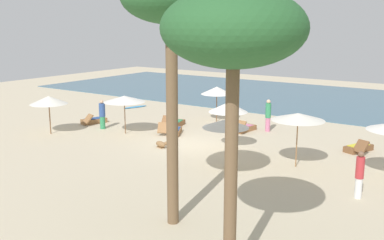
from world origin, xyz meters
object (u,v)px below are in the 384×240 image
Objects in this scene: umbrella_5 at (226,124)px; palm_0 at (234,32)px; umbrella_3 at (217,90)px; dog at (161,144)px; surfboard at (135,107)px; lounger_1 at (174,131)px; person_0 at (360,174)px; umbrella_6 at (124,99)px; palm_2 at (171,3)px; lounger_4 at (359,148)px; umbrella_0 at (228,107)px; person_2 at (268,115)px; person_1 at (102,114)px; lounger_0 at (93,121)px; lounger_3 at (175,123)px; umbrella_1 at (49,100)px; umbrella_2 at (298,117)px; lounger_2 at (244,128)px.

palm_0 is (4.37, -7.24, 3.83)m from umbrella_5.
dog is at bearing -81.90° from umbrella_3.
lounger_1 is at bearing -34.35° from surfboard.
umbrella_3 is 13.24m from person_0.
dog is (3.43, -1.15, -1.75)m from umbrella_6.
person_0 is at bearing -10.26° from umbrella_6.
palm_2 is at bearing -49.20° from dog.
umbrella_5 is at bearing -33.52° from lounger_1.
umbrella_0 is at bearing -148.07° from lounger_4.
umbrella_0 is 3.14× the size of dog.
lounger_4 is 5.52m from person_2.
umbrella_0 is 6.29m from umbrella_6.
person_1 is at bearing -128.87° from umbrella_3.
person_2 is (3.93, 3.53, 0.75)m from lounger_1.
person_2 is at bearing 38.39° from umbrella_6.
lounger_0 is 1.02× the size of lounger_3.
surfboard is at bearing 127.72° from umbrella_6.
umbrella_1 is 0.90× the size of umbrella_2.
palm_0 is (9.48, -14.89, 3.80)m from umbrella_3.
umbrella_5 is 4.61m from dog.
lounger_3 is 0.27× the size of palm_0.
umbrella_3 is at bearing 51.13° from person_1.
palm_2 reaches higher than umbrella_3.
dog is at bearing -114.60° from person_2.
umbrella_5 is at bearing -33.99° from surfboard.
lounger_3 is at bearing 124.19° from lounger_1.
palm_2 is at bearing -71.92° from lounger_2.
umbrella_3 reaches higher than person_2.
person_0 is at bearing -39.48° from lounger_2.
person_0 reaches higher than lounger_4.
lounger_4 is at bearing 30.46° from dog.
dog is (-1.71, -5.32, -0.00)m from lounger_2.
person_2 is 16.14m from palm_0.
umbrella_5 is (1.31, -2.47, -0.17)m from umbrella_0.
dog is (2.23, -4.14, 0.00)m from lounger_3.
umbrella_5 is 6.61m from lounger_1.
lounger_4 is 2.41× the size of dog.
umbrella_1 is 0.92× the size of umbrella_6.
lounger_1 reaches higher than surfboard.
umbrella_3 is (-7.47, 5.79, -0.22)m from umbrella_2.
umbrella_0 reaches higher than lounger_4.
surfboard is (-9.98, 2.09, -0.14)m from lounger_2.
umbrella_3 is at bearing -5.71° from surfboard.
dog is at bearing -13.54° from person_1.
person_0 is 2.27× the size of dog.
umbrella_5 is 15.11m from surfboard.
umbrella_3 is at bearing 170.84° from person_2.
lounger_4 is at bearing 10.64° from lounger_0.
palm_0 is at bearing -98.93° from person_0.
person_1 is at bearing 178.10° from umbrella_2.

